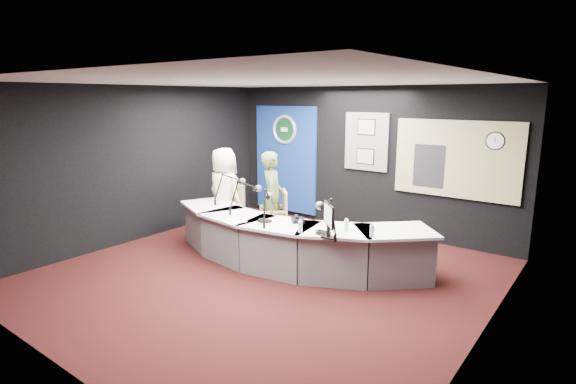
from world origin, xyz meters
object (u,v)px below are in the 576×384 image
Objects in this scene: broadcast_desk at (286,241)px; armchair_right at (273,214)px; person_woman at (273,198)px; person_man at (225,193)px; armchair_left at (225,213)px.

broadcast_desk is 1.07m from armchair_right.
broadcast_desk is at bearing -164.37° from person_woman.
armchair_right is at bearing -0.00° from person_woman.
person_woman is (0.93, 0.26, -0.01)m from person_man.
person_woman is (-0.81, 0.68, 0.46)m from broadcast_desk.
broadcast_desk is 2.67× the size of person_man.
armchair_left reaches higher than broadcast_desk.
armchair_right reaches higher than broadcast_desk.
armchair_left is at bearing -117.48° from armchair_right.
broadcast_desk is at bearing 7.19° from armchair_right.
person_man is (-1.75, 0.42, 0.47)m from broadcast_desk.
person_man reaches higher than person_woman.
broadcast_desk is 4.85× the size of armchair_left.
armchair_right is (-0.81, 0.68, 0.16)m from broadcast_desk.
person_man is at bearing 70.96° from person_woman.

